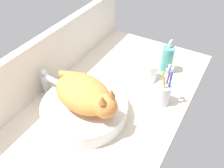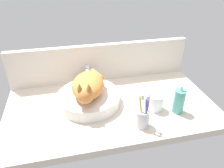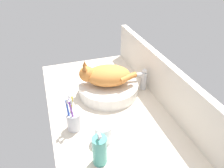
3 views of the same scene
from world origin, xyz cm
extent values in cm
cube|color=beige|center=(0.00, 0.00, -2.00)|extent=(114.36, 63.14, 4.00)
cube|color=silver|center=(0.00, 29.77, 12.12)|extent=(114.36, 3.60, 24.24)
cylinder|color=silver|center=(-11.70, 3.60, 3.27)|extent=(34.38, 34.38, 6.54)
ellipsoid|color=orange|center=(-11.70, 3.60, 12.04)|extent=(22.65, 28.42, 11.00)
sphere|color=orange|center=(-14.63, -7.90, 13.54)|extent=(8.80, 8.80, 8.80)
cone|color=#A4632D|center=(-12.74, -9.42, 18.94)|extent=(2.80, 2.80, 3.20)
cone|color=#A4632D|center=(-17.01, -8.33, 18.94)|extent=(2.80, 2.80, 3.20)
cylinder|color=orange|center=(-5.37, 12.96, 12.54)|extent=(6.78, 11.43, 3.20)
cylinder|color=silver|center=(-9.41, 24.97, 5.50)|extent=(3.60, 3.60, 11.00)
cylinder|color=silver|center=(-9.95, 20.00, 10.40)|extent=(3.25, 10.18, 2.20)
sphere|color=silver|center=(-9.41, 24.97, 12.20)|extent=(2.80, 2.80, 2.80)
cylinder|color=teal|center=(33.11, -14.15, 6.61)|extent=(5.82, 5.82, 13.21)
cylinder|color=silver|center=(33.11, -14.15, 14.61)|extent=(1.20, 1.20, 2.80)
cylinder|color=silver|center=(34.31, -14.15, 16.01)|extent=(2.20, 1.00, 1.00)
cylinder|color=silver|center=(10.92, -20.56, 4.59)|extent=(6.73, 6.73, 9.19)
cylinder|color=blue|center=(11.75, -22.48, 8.90)|extent=(2.48, 1.59, 17.03)
cube|color=white|center=(11.75, -22.48, 17.40)|extent=(1.42, 0.90, 2.53)
cylinder|color=purple|center=(12.83, -20.86, 8.90)|extent=(1.17, 2.60, 17.02)
cube|color=white|center=(12.83, -20.86, 17.40)|extent=(1.24, 1.04, 2.49)
cylinder|color=yellow|center=(9.78, -21.22, 8.90)|extent=(2.55, 3.74, 16.92)
cube|color=white|center=(9.78, -21.22, 17.40)|extent=(1.44, 1.19, 2.61)
cylinder|color=white|center=(22.47, -9.55, 4.44)|extent=(7.92, 7.92, 8.88)
cylinder|color=silver|center=(22.47, -9.55, 2.11)|extent=(6.97, 6.97, 4.22)
camera|label=1|loc=(-66.45, -40.27, 75.77)|focal=40.00mm
camera|label=2|loc=(-21.38, -96.52, 72.68)|focal=35.00mm
camera|label=3|loc=(88.80, -27.47, 75.06)|focal=35.00mm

